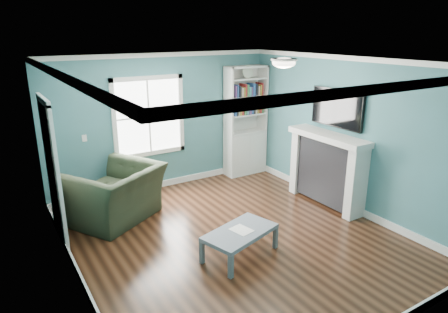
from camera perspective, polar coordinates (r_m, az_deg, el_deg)
floor at (r=6.15m, az=1.50°, el=-11.50°), size 5.00×5.00×0.00m
room_walls at (r=5.56m, az=1.63°, el=2.89°), size 5.00×5.00×5.00m
trim at (r=5.65m, az=1.60°, el=-0.49°), size 4.50×5.00×2.60m
window at (r=7.62m, az=-10.69°, el=5.64°), size 1.40×0.06×1.50m
bookshelf at (r=8.53m, az=3.04°, el=3.57°), size 0.90×0.35×2.31m
fireplace at (r=7.27m, az=14.49°, el=-1.86°), size 0.44×1.58×1.30m
tv at (r=7.08m, az=15.85°, el=6.65°), size 0.06×1.10×0.65m
door at (r=6.23m, az=-23.35°, el=-1.82°), size 0.12×0.98×2.17m
ceiling_fixture at (r=6.01m, az=8.55°, el=13.20°), size 0.38×0.38×0.15m
light_switch at (r=7.34m, az=-19.32°, el=2.49°), size 0.08×0.01×0.12m
recliner at (r=6.70m, az=-15.41°, el=-3.97°), size 1.63×1.47×1.20m
coffee_table at (r=5.57m, az=2.31°, el=-10.98°), size 1.16×0.84×0.38m
paper_sheet at (r=5.56m, az=2.51°, el=-10.43°), size 0.28×0.33×0.00m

